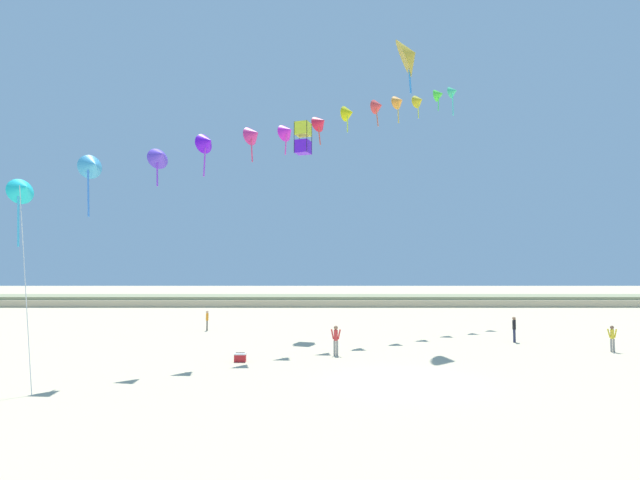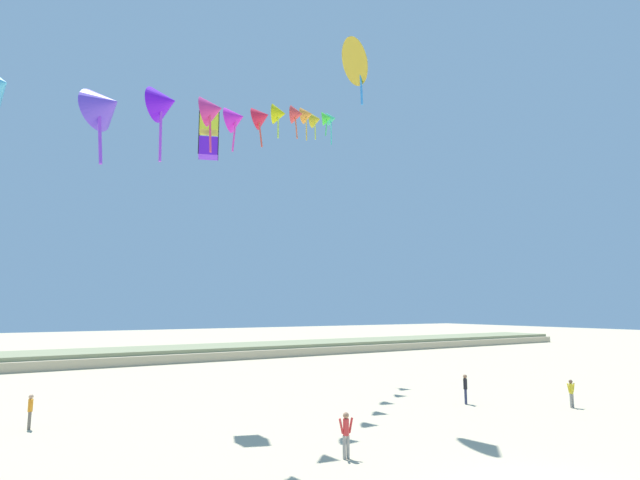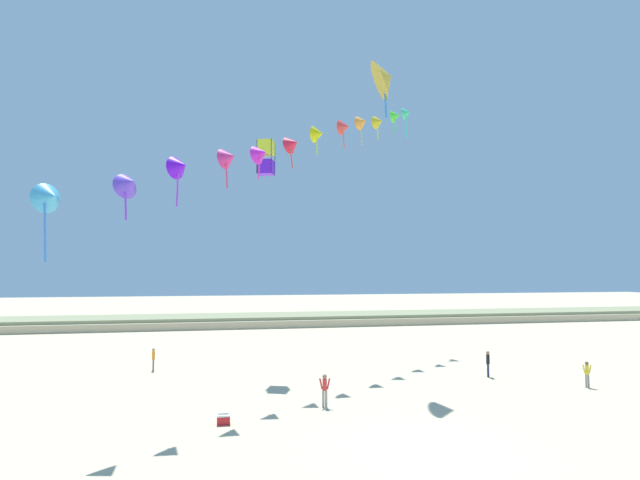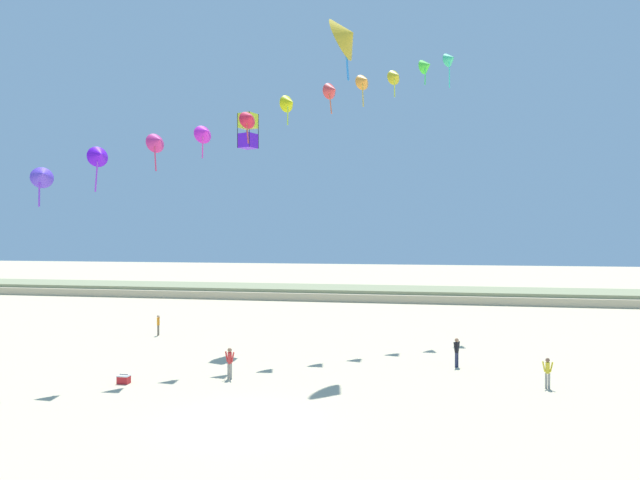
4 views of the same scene
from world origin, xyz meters
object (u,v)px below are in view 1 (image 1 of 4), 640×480
(person_near_right, at_px, (338,338))
(beach_cooler, at_px, (243,357))
(large_kite_mid_trail, at_px, (305,138))
(person_far_left, at_px, (210,319))
(large_kite_low_lead, at_px, (412,55))
(person_mid_center, at_px, (616,337))
(person_near_left, at_px, (517,328))

(person_near_right, relative_size, beach_cooler, 2.78)
(beach_cooler, bearing_deg, large_kite_mid_trail, 76.47)
(person_far_left, bearing_deg, beach_cooler, -70.36)
(person_far_left, xyz_separation_m, large_kite_low_lead, (14.64, -5.18, 18.22))
(person_near_right, xyz_separation_m, large_kite_mid_trail, (-2.13, 9.62, 13.51))
(person_near_right, xyz_separation_m, person_far_left, (-9.43, 11.00, -0.06))
(person_near_right, xyz_separation_m, person_mid_center, (15.57, 1.12, -0.07))
(person_mid_center, distance_m, person_far_left, 26.88)
(person_near_left, xyz_separation_m, person_near_right, (-11.51, -4.86, -0.01))
(large_kite_low_lead, height_order, beach_cooler, large_kite_low_lead)
(person_near_right, distance_m, person_mid_center, 15.61)
(large_kite_mid_trail, relative_size, beach_cooler, 4.09)
(person_near_left, distance_m, person_far_left, 21.83)
(person_near_left, relative_size, person_near_right, 1.01)
(person_mid_center, relative_size, beach_cooler, 2.57)
(person_mid_center, height_order, beach_cooler, person_mid_center)
(person_mid_center, distance_m, large_kite_low_lead, 21.50)
(person_mid_center, height_order, person_far_left, person_far_left)
(large_kite_low_lead, bearing_deg, beach_cooler, -142.99)
(person_far_left, xyz_separation_m, large_kite_mid_trail, (7.31, -1.38, 13.57))
(person_far_left, bearing_deg, person_mid_center, -21.55)
(person_near_left, distance_m, large_kite_mid_trail, 19.78)
(person_near_left, height_order, person_mid_center, person_near_left)
(large_kite_low_lead, xyz_separation_m, beach_cooler, (-10.08, -7.60, -18.88))
(person_near_right, bearing_deg, person_mid_center, 4.13)
(person_near_right, xyz_separation_m, large_kite_low_lead, (5.21, 5.82, 18.17))
(person_near_right, relative_size, person_mid_center, 1.08)
(person_far_left, relative_size, beach_cooler, 2.62)
(person_mid_center, height_order, large_kite_low_lead, large_kite_low_lead)
(person_mid_center, bearing_deg, large_kite_mid_trail, 154.37)
(person_near_right, xyz_separation_m, beach_cooler, (-4.87, -1.78, -0.72))
(person_near_right, height_order, person_far_left, person_near_right)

